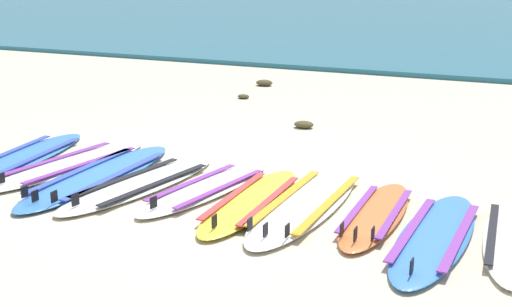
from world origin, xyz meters
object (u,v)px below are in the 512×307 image
surfboard_1 (69,165)px  surfboard_5 (251,201)px  surfboard_2 (99,175)px  surfboard_7 (376,214)px  surfboard_8 (435,236)px  surfboard_3 (141,184)px  surfboard_6 (306,203)px  surfboard_0 (24,157)px  surfboard_4 (206,188)px

surfboard_1 → surfboard_5: 2.41m
surfboard_2 → surfboard_7: same height
surfboard_7 → surfboard_8: same height
surfboard_3 → surfboard_6: bearing=4.6°
surfboard_2 → surfboard_5: size_ratio=1.22×
surfboard_5 → surfboard_8: size_ratio=0.94×
surfboard_0 → surfboard_1: size_ratio=0.99×
surfboard_0 → surfboard_4: bearing=-3.2°
surfboard_3 → surfboard_5: size_ratio=1.10×
surfboard_8 → surfboard_7: bearing=153.3°
surfboard_0 → surfboard_8: same height
surfboard_1 → surfboard_8: 4.21m
surfboard_2 → surfboard_5: (1.85, -0.07, -0.00)m
surfboard_3 → surfboard_4: (0.70, 0.15, 0.00)m
surfboard_3 → surfboard_7: bearing=3.0°
surfboard_2 → surfboard_3: 0.58m
surfboard_4 → surfboard_7: (1.78, -0.02, 0.00)m
surfboard_4 → surfboard_8: same height
surfboard_1 → surfboard_4: (1.82, -0.11, 0.00)m
surfboard_6 → surfboard_8: same height
surfboard_8 → surfboard_4: bearing=172.4°
surfboard_4 → surfboard_6: bearing=-0.2°
surfboard_3 → surfboard_1: bearing=167.1°
surfboard_0 → surfboard_3: (1.82, -0.29, -0.00)m
surfboard_1 → surfboard_5: bearing=-6.3°
surfboard_8 → surfboard_3: bearing=176.8°
surfboard_3 → surfboard_4: same height
surfboard_1 → surfboard_2: size_ratio=0.93×
surfboard_0 → surfboard_6: bearing=-2.3°
surfboard_5 → surfboard_6: same height
surfboard_5 → surfboard_6: bearing=16.3°
surfboard_2 → surfboard_7: 3.05m
surfboard_3 → surfboard_6: size_ratio=0.94×
surfboard_0 → surfboard_5: bearing=-5.5°
surfboard_3 → surfboard_8: (3.06, -0.17, 0.00)m
surfboard_5 → surfboard_7: bearing=6.4°
surfboard_6 → surfboard_5: bearing=-163.7°
surfboard_1 → surfboard_6: 2.92m
surfboard_1 → surfboard_8: size_ratio=1.07×
surfboard_5 → surfboard_3: bearing=179.7°
surfboard_3 → surfboard_6: 1.79m
surfboard_5 → surfboard_6: size_ratio=0.85×
surfboard_4 → surfboard_5: (0.58, -0.15, -0.00)m
surfboard_1 → surfboard_8: bearing=-5.8°
surfboard_4 → surfboard_8: bearing=-7.6°
surfboard_2 → surfboard_8: (3.64, -0.23, -0.00)m
surfboard_0 → surfboard_8: bearing=-5.4°
surfboard_3 → surfboard_0: bearing=171.0°
surfboard_0 → surfboard_7: bearing=-2.1°
surfboard_1 → surfboard_8: (4.19, -0.43, 0.00)m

